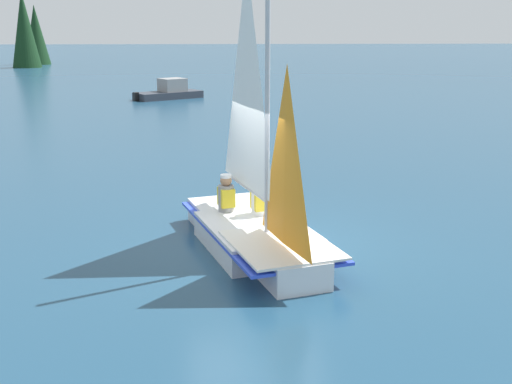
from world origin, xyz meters
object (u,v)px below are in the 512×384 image
sailboat_main (255,215)px  sailor_helm (259,205)px  sailor_crew (226,202)px  motorboat_distant (169,92)px

sailboat_main → sailor_helm: sailboat_main is taller
sailor_crew → motorboat_distant: 23.83m
sailor_helm → motorboat_distant: size_ratio=0.30×
sailboat_main → motorboat_distant: 24.75m
motorboat_distant → sailor_crew: bearing=-117.0°
sailboat_main → sailor_crew: bearing=-166.4°
sailboat_main → sailor_helm: (-0.62, 0.11, 0.01)m
sailboat_main → sailor_helm: bearing=153.4°
sailboat_main → motorboat_distant: size_ratio=1.34×
sailor_helm → sailboat_main: bearing=-26.6°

